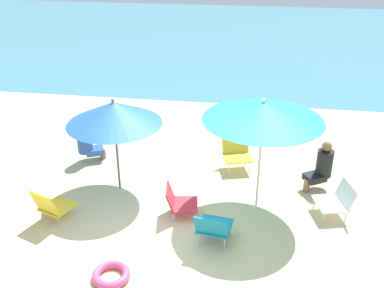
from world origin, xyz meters
TOP-DOWN VIEW (x-y plane):
  - ground_plane at (0.00, 0.00)m, footprint 40.00×40.00m
  - sea_water at (0.00, 13.99)m, footprint 40.00×16.00m
  - umbrella_blue at (-1.21, 1.36)m, footprint 1.68×1.68m
  - umbrella_teal at (1.33, 1.18)m, footprint 1.97×1.97m
  - beach_chair_a at (-2.01, 0.21)m, footprint 0.65×0.72m
  - beach_chair_b at (0.03, 0.68)m, footprint 0.59×0.56m
  - beach_chair_c at (0.89, 2.48)m, footprint 0.66×0.65m
  - beach_chair_d at (2.67, 1.11)m, footprint 0.68×0.67m
  - beach_chair_e at (0.69, -0.01)m, footprint 0.58×0.65m
  - person_a at (2.48, 1.92)m, footprint 0.53×0.46m
  - person_b at (-2.17, 2.32)m, footprint 0.54×0.44m
  - swim_ring at (-0.64, -0.95)m, footprint 0.54×0.54m

SIDE VIEW (x-z plane):
  - ground_plane at x=0.00m, z-range 0.00..0.00m
  - sea_water at x=0.00m, z-range 0.00..0.01m
  - swim_ring at x=-0.64m, z-range 0.00..0.11m
  - beach_chair_b at x=0.03m, z-range 0.00..0.54m
  - beach_chair_d at x=2.67m, z-range 0.01..0.58m
  - beach_chair_a at x=-2.01m, z-range -0.01..0.62m
  - beach_chair_c at x=0.89m, z-range 0.03..0.65m
  - beach_chair_e at x=0.69m, z-range 0.03..0.65m
  - person_b at x=-2.17m, z-range -0.02..0.90m
  - person_a at x=2.48m, z-range 0.00..0.96m
  - umbrella_blue at x=-1.21m, z-range 0.63..2.42m
  - umbrella_teal at x=1.33m, z-range 0.79..2.79m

